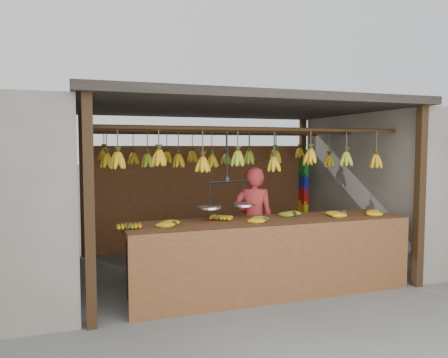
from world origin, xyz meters
name	(u,v)px	position (x,y,z in m)	size (l,w,h in m)	color
ground	(231,269)	(0.00, 0.00, 0.00)	(80.00, 80.00, 0.00)	#5B5B57
stall	(223,134)	(0.00, 0.33, 1.97)	(4.30, 3.30, 2.40)	black
neighbor_right	(429,184)	(3.60, 0.00, 1.15)	(3.00, 3.00, 2.30)	slate
counter	(273,238)	(0.09, -1.23, 0.71)	(3.51, 0.79, 0.96)	brown
hanging_bananas	(230,158)	(-0.01, 0.01, 1.62)	(3.58, 2.23, 0.39)	gold
balance_scale	(227,202)	(-0.41, -1.00, 1.13)	(0.73, 0.35, 0.94)	black
vendor	(254,221)	(0.21, -0.34, 0.76)	(0.55, 0.36, 1.51)	#BF3333
bag_bundles	(303,188)	(1.94, 1.35, 1.00)	(0.08, 0.26, 1.14)	#199926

